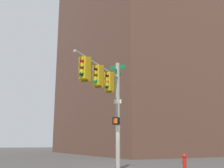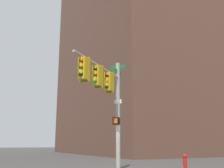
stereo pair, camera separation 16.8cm
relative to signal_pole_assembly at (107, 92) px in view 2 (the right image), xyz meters
name	(u,v)px [view 2 (the right image)]	position (x,y,z in m)	size (l,w,h in m)	color
signal_pole_assembly	(107,92)	(0.00, 0.00, 0.00)	(3.75, 4.37, 6.24)	#9E998C
fire_hydrant	(185,161)	(0.11, -5.26, -3.68)	(0.34, 0.26, 0.87)	red
building_brick_nearside	(132,8)	(23.02, -16.01, 19.99)	(27.32, 17.26, 48.28)	brown
building_brick_midblock	(171,69)	(32.54, -31.74, 13.66)	(21.34, 14.23, 35.63)	brown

